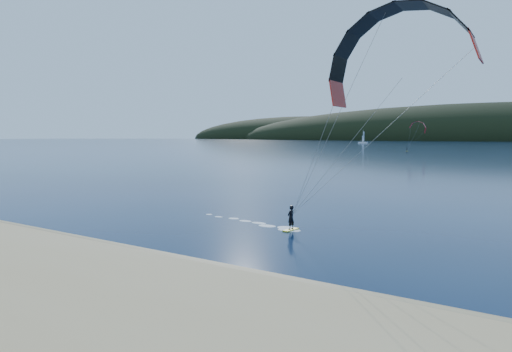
% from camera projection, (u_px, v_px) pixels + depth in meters
% --- Properties ---
extents(ground, '(1800.00, 1800.00, 0.00)m').
position_uv_depth(ground, '(106.00, 281.00, 23.53)').
color(ground, '#071933').
rests_on(ground, ground).
extents(wet_sand, '(220.00, 2.50, 0.10)m').
position_uv_depth(wet_sand, '(166.00, 260.00, 27.30)').
color(wet_sand, '#8C7051').
rests_on(wet_sand, ground).
extents(kitesurfer_near, '(24.91, 6.49, 15.15)m').
position_uv_depth(kitesurfer_near, '(397.00, 83.00, 27.39)').
color(kitesurfer_near, yellow).
rests_on(kitesurfer_near, ground).
extents(kitesurfer_far, '(10.59, 8.38, 13.91)m').
position_uv_depth(kitesurfer_far, '(417.00, 130.00, 205.69)').
color(kitesurfer_far, yellow).
rests_on(kitesurfer_far, ground).
extents(sailboat, '(9.05, 5.91, 13.04)m').
position_uv_depth(sailboat, '(363.00, 142.00, 420.34)').
color(sailboat, white).
rests_on(sailboat, ground).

